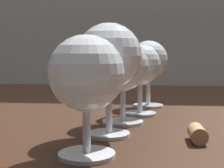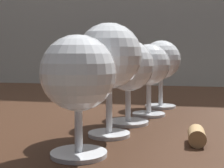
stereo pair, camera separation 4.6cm
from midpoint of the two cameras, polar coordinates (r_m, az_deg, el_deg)
The scene contains 7 objects.
dining_table at distance 0.75m, azimuth 0.12°, elevation -9.92°, with size 1.45×0.98×0.76m.
wine_glass_white at distance 0.37m, azimuth -8.05°, elevation 1.67°, with size 0.08×0.08×0.14m.
wine_glass_amber at distance 0.46m, azimuth -2.88°, elevation 4.59°, with size 0.09×0.09×0.16m.
wine_glass_merlot at distance 0.54m, azimuth -0.51°, elevation 2.82°, with size 0.08×0.08×0.14m.
wine_glass_port at distance 0.62m, azimuth 2.78°, elevation 3.00°, with size 0.08×0.08×0.13m.
wine_glass_pinot at distance 0.72m, azimuth 4.51°, elevation 3.97°, with size 0.08×0.08×0.14m.
cork at distance 0.45m, azimuth 11.65°, elevation -8.41°, with size 0.02×0.02×0.04m, color tan.
Camera 1 is at (0.05, -0.73, 0.87)m, focal length 53.09 mm.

